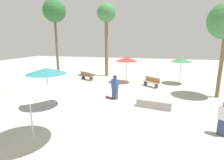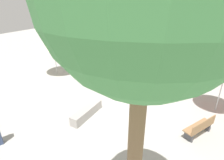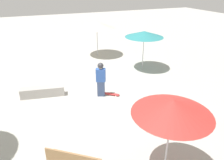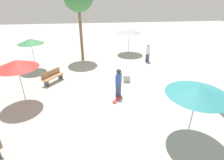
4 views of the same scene
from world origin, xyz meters
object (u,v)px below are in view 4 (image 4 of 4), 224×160
(shade_umbrella_teal, at_px, (198,90))
(shade_umbrella_red, at_px, (16,64))
(skateboard, at_px, (117,99))
(shade_umbrella_grey, at_px, (129,31))
(concrete_ledge, at_px, (126,73))
(shade_umbrella_green, at_px, (30,41))
(bench_near, at_px, (53,77))
(bystander_watching, at_px, (148,53))
(skater_main, at_px, (119,82))

(shade_umbrella_teal, bearing_deg, shade_umbrella_red, 64.79)
(skateboard, xyz_separation_m, shade_umbrella_grey, (8.80, -2.54, 2.21))
(concrete_ledge, xyz_separation_m, shade_umbrella_green, (2.28, 7.03, 2.05))
(shade_umbrella_green, bearing_deg, skateboard, -133.02)
(bench_near, bearing_deg, bystander_watching, 150.93)
(skateboard, height_order, shade_umbrella_teal, shade_umbrella_teal)
(skater_main, bearing_deg, concrete_ledge, -177.17)
(skateboard, relative_size, concrete_ledge, 0.36)
(concrete_ledge, bearing_deg, shade_umbrella_grey, -13.53)
(skateboard, relative_size, shade_umbrella_green, 0.31)
(skateboard, distance_m, shade_umbrella_green, 8.30)
(skateboard, distance_m, bystander_watching, 7.20)
(shade_umbrella_green, bearing_deg, shade_umbrella_grey, -68.22)
(shade_umbrella_grey, xyz_separation_m, shade_umbrella_green, (-3.35, 8.39, 0.03))
(skateboard, bearing_deg, shade_umbrella_grey, -159.28)
(concrete_ledge, height_order, bench_near, bench_near)
(shade_umbrella_green, bearing_deg, bench_near, -145.09)
(skater_main, xyz_separation_m, skateboard, (-0.48, 0.16, -0.88))
(shade_umbrella_teal, height_order, shade_umbrella_green, shade_umbrella_green)
(concrete_ledge, xyz_separation_m, shade_umbrella_red, (-2.78, 6.29, 2.07))
(skateboard, xyz_separation_m, shade_umbrella_green, (5.45, 5.84, 2.24))
(shade_umbrella_grey, height_order, shade_umbrella_green, shade_umbrella_green)
(shade_umbrella_red, height_order, shade_umbrella_grey, shade_umbrella_red)
(shade_umbrella_grey, bearing_deg, shade_umbrella_green, 111.78)
(shade_umbrella_teal, xyz_separation_m, shade_umbrella_green, (8.66, 8.39, 0.03))
(skateboard, distance_m, bench_near, 4.95)
(shade_umbrella_grey, bearing_deg, bystander_watching, -156.29)
(bench_near, height_order, shade_umbrella_green, shade_umbrella_green)
(concrete_ledge, xyz_separation_m, shade_umbrella_teal, (-6.38, -1.36, 2.02))
(shade_umbrella_teal, bearing_deg, bystander_watching, -7.15)
(skater_main, height_order, bench_near, skater_main)
(skater_main, xyz_separation_m, shade_umbrella_grey, (8.32, -2.38, 1.33))
(shade_umbrella_green, bearing_deg, shade_umbrella_teal, -135.90)
(concrete_ledge, relative_size, shade_umbrella_grey, 0.84)
(skater_main, height_order, shade_umbrella_red, shade_umbrella_red)
(concrete_ledge, height_order, shade_umbrella_teal, shade_umbrella_teal)
(concrete_ledge, bearing_deg, skateboard, 159.49)
(concrete_ledge, bearing_deg, skater_main, 159.11)
(skateboard, bearing_deg, shade_umbrella_green, -96.19)
(concrete_ledge, bearing_deg, shade_umbrella_teal, -167.99)
(skater_main, bearing_deg, shade_umbrella_grey, -172.26)
(shade_umbrella_teal, distance_m, bystander_watching, 9.52)
(bench_near, bearing_deg, shade_umbrella_teal, 85.35)
(shade_umbrella_green, bearing_deg, skater_main, -129.61)
(bench_near, relative_size, shade_umbrella_grey, 0.60)
(concrete_ledge, distance_m, bystander_watching, 3.92)
(skateboard, xyz_separation_m, bench_near, (2.85, 4.03, 0.37))
(shade_umbrella_red, height_order, shade_umbrella_green, shade_umbrella_red)
(shade_umbrella_teal, relative_size, shade_umbrella_grey, 0.96)
(shade_umbrella_grey, relative_size, shade_umbrella_green, 1.02)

